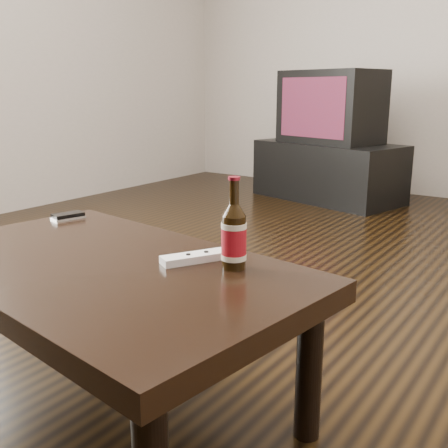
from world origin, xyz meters
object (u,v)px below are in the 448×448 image
Objects in this scene: tv_stand at (328,171)px; beer_bottle at (234,237)px; tv at (331,107)px; remote at (196,257)px; phone at (68,216)px; coffee_table at (105,282)px.

beer_bottle is at bearing -56.17° from tv_stand.
tv is 4.42× the size of remote.
beer_bottle is (1.00, -2.83, 0.28)m from tv_stand.
phone is at bearing -70.82° from tv.
phone is 0.64× the size of remote.
beer_bottle reaches higher than remote.
beer_bottle is 1.96× the size of phone.
tv_stand is 3.07m from coffee_table.
phone reaches higher than coffee_table.
phone is at bearing -70.82° from tv_stand.
tv reaches higher than tv_stand.
phone is (-0.46, 0.26, 0.06)m from coffee_table.
remote is at bearing -58.29° from tv_stand.
tv_stand is 0.50m from tv.
remote is at bearing -173.00° from beer_bottle.
beer_bottle is (1.00, -2.83, -0.23)m from tv.
phone is at bearing -161.06° from remote.
tv_stand is at bearing 109.37° from beer_bottle.
coffee_table is 10.05× the size of phone.
tv is 2.75m from phone.
phone is (0.23, -2.73, 0.20)m from tv_stand.
tv reaches higher than beer_bottle.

